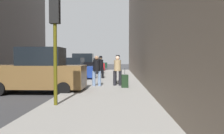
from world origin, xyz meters
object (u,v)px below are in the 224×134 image
fire_hydrant (93,73)px  pedestrian_in_tan_coat (117,69)px  traffic_light (55,27)px  pedestrian_with_fedora (101,66)px  parked_dark_green_sedan (94,64)px  parked_bronze_suv (39,72)px  rolling_suitcase (125,81)px  pedestrian_with_beanie (118,68)px  pedestrian_in_jeans (97,69)px  parked_black_suv (82,65)px  parked_blue_sedan (69,70)px  parked_red_hatchback (89,65)px

fire_hydrant → pedestrian_in_tan_coat: pedestrian_in_tan_coat is taller
traffic_light → pedestrian_with_fedora: bearing=86.4°
parked_dark_green_sedan → pedestrian_in_tan_coat: size_ratio=2.48×
parked_bronze_suv → rolling_suitcase: parked_bronze_suv is taller
parked_dark_green_sedan → traffic_light: (1.85, -27.71, 1.91)m
pedestrian_with_beanie → rolling_suitcase: size_ratio=1.71×
pedestrian_in_jeans → rolling_suitcase: size_ratio=1.64×
fire_hydrant → rolling_suitcase: size_ratio=0.68×
pedestrian_with_beanie → pedestrian_with_fedora: bearing=110.5°
traffic_light → rolling_suitcase: traffic_light is taller
parked_dark_green_sedan → pedestrian_with_beanie: 21.56m
pedestrian_in_jeans → parked_black_suv: bearing=104.1°
parked_bronze_suv → parked_blue_sedan: bearing=90.0°
fire_hydrant → traffic_light: (0.05, -10.85, 2.26)m
parked_dark_green_sedan → pedestrian_with_beanie: size_ratio=2.38×
parked_blue_sedan → parked_red_hatchback: size_ratio=1.00×
parked_dark_green_sedan → parked_red_hatchback: bearing=-90.0°
parked_dark_green_sedan → pedestrian_with_fedora: 17.67m
parked_bronze_suv → traffic_light: (1.85, -3.47, 1.73)m
pedestrian_with_fedora → parked_bronze_suv: bearing=-110.3°
parked_blue_sedan → fire_hydrant: bearing=28.9°
parked_bronze_suv → parked_blue_sedan: 6.39m
pedestrian_in_jeans → pedestrian_with_beanie: bearing=48.5°
pedestrian_in_jeans → rolling_suitcase: pedestrian_in_jeans is taller
traffic_light → parked_red_hatchback: bearing=94.9°
parked_dark_green_sedan → fire_hydrant: 16.96m
parked_blue_sedan → parked_dark_green_sedan: 17.86m
parked_bronze_suv → pedestrian_in_jeans: bearing=32.2°
parked_black_suv → rolling_suitcase: bearing=-69.1°
rolling_suitcase → parked_bronze_suv: bearing=-164.7°
pedestrian_in_tan_coat → parked_bronze_suv: bearing=-153.7°
parked_blue_sedan → traffic_light: 10.21m
pedestrian_with_beanie → traffic_light: bearing=-107.4°
parked_black_suv → pedestrian_in_tan_coat: parked_black_suv is taller
parked_red_hatchback → pedestrian_with_fedora: bearing=-77.9°
pedestrian_with_fedora → parked_black_suv: bearing=113.9°
traffic_light → pedestrian_with_beanie: (2.03, 6.51, -1.62)m
parked_red_hatchback → pedestrian_in_jeans: pedestrian_in_jeans is taller
parked_red_hatchback → pedestrian_in_tan_coat: size_ratio=2.49×
parked_red_hatchback → fire_hydrant: 11.13m
parked_dark_green_sedan → pedestrian_with_fedora: pedestrian_with_fedora is taller
parked_dark_green_sedan → pedestrian_with_fedora: (2.50, -17.49, 0.29)m
parked_bronze_suv → parked_dark_green_sedan: size_ratio=1.09×
rolling_suitcase → pedestrian_in_tan_coat: bearing=118.2°
parked_bronze_suv → rolling_suitcase: (4.28, 1.17, -0.54)m
fire_hydrant → pedestrian_with_fedora: (0.70, -0.63, 0.64)m
parked_dark_green_sedan → pedestrian_in_tan_coat: 22.66m
parked_blue_sedan → fire_hydrant: 2.09m
parked_dark_green_sedan → traffic_light: 27.84m
fire_hydrant → pedestrian_with_beanie: bearing=-64.4°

